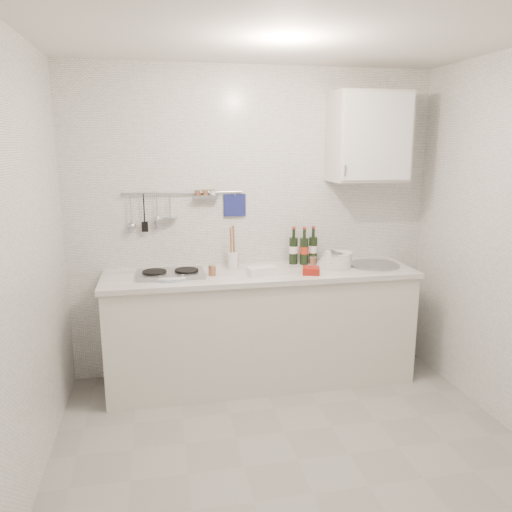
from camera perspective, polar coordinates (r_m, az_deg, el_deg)
The scene contains 17 objects.
floor at distance 3.31m, azimuth 4.77°, elevation -22.21°, with size 3.00×3.00×0.00m, color gray.
ceiling at distance 2.79m, azimuth 5.80°, elevation 25.17°, with size 3.00×3.00×0.00m, color silver.
back_wall at distance 4.13m, azimuth -0.26°, elevation 3.70°, with size 3.00×0.02×2.50m, color silver.
wall_left at distance 2.78m, azimuth -25.94°, elevation -1.99°, with size 0.02×2.80×2.50m, color silver.
counter at distance 4.06m, azimuth 0.65°, elevation -8.40°, with size 2.44×0.64×0.96m.
wall_rail at distance 4.01m, azimuth -8.61°, elevation 5.81°, with size 0.98×0.09×0.34m.
wall_cabinet at distance 4.18m, azimuth 12.75°, elevation 13.12°, with size 0.60×0.38×0.70m.
plate_stack_hob at distance 3.79m, azimuth -9.70°, elevation -2.21°, with size 0.32×0.31×0.03m.
plate_stack_sink at distance 4.09m, azimuth 9.15°, elevation -0.45°, with size 0.30×0.28×0.13m.
wine_bottles at distance 4.15m, azimuth 5.46°, elevation 1.21°, with size 0.24×0.11×0.31m.
butter_dish at distance 3.79m, azimuth 0.68°, elevation -1.72°, with size 0.22×0.11×0.07m, color white.
strawberry_punnet at distance 3.85m, azimuth 6.30°, elevation -1.67°, with size 0.13×0.13×0.05m, color #A21812.
utensil_crock at distance 3.99m, azimuth -2.70°, elevation -0.25°, with size 0.08×0.08×0.35m.
jar_a at distance 4.07m, azimuth -2.43°, elevation -0.55°, with size 0.06×0.06×0.09m.
jar_b at distance 4.15m, azimuth 6.52°, elevation -0.50°, with size 0.06×0.06×0.07m.
jar_c at distance 4.13m, azimuth 8.79°, elevation -0.47°, with size 0.07×0.07×0.09m.
jar_d at distance 3.80m, azimuth -5.02°, elevation -1.59°, with size 0.06×0.06×0.08m.
Camera 1 is at (-0.78, -2.61, 1.89)m, focal length 35.00 mm.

